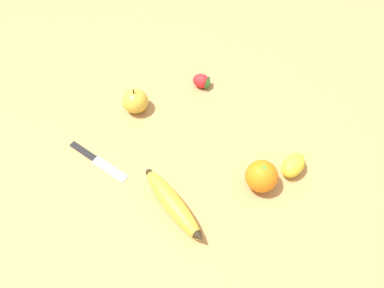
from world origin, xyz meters
TOP-DOWN VIEW (x-y plane):
  - ground_plane at (0.00, 0.00)m, footprint 3.00×3.00m
  - banana at (-0.10, -0.06)m, footprint 0.11×0.22m
  - orange at (0.07, -0.19)m, footprint 0.08×0.08m
  - strawberry at (0.26, 0.11)m, footprint 0.05×0.06m
  - apple at (0.08, 0.21)m, footprint 0.07×0.07m
  - lemon at (0.15, -0.23)m, footprint 0.08×0.06m
  - paring_knife at (-0.11, 0.19)m, footprint 0.02×0.18m

SIDE VIEW (x-z plane):
  - ground_plane at x=0.00m, z-range 0.00..0.00m
  - paring_knife at x=-0.11m, z-range 0.00..0.01m
  - strawberry at x=0.26m, z-range 0.00..0.04m
  - banana at x=-0.10m, z-range 0.00..0.04m
  - lemon at x=0.15m, z-range 0.00..0.05m
  - apple at x=0.08m, z-range -0.01..0.07m
  - orange at x=0.07m, z-range 0.00..0.08m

